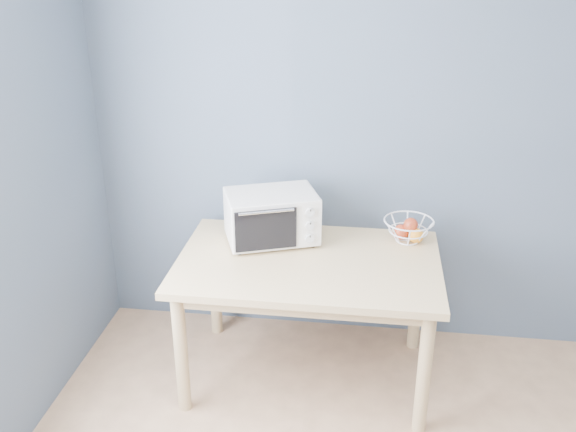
# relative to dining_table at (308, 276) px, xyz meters

# --- Properties ---
(room) EXTENTS (4.01, 4.51, 2.61)m
(room) POSITION_rel_dining_table_xyz_m (0.65, -1.70, 0.65)
(room) COLOR tan
(room) RESTS_ON ground
(dining_table) EXTENTS (1.40, 0.90, 0.75)m
(dining_table) POSITION_rel_dining_table_xyz_m (0.00, 0.00, 0.00)
(dining_table) COLOR tan
(dining_table) RESTS_ON ground
(toaster_oven) EXTENTS (0.58, 0.50, 0.29)m
(toaster_oven) POSITION_rel_dining_table_xyz_m (-0.25, 0.20, 0.25)
(toaster_oven) COLOR silver
(toaster_oven) RESTS_ON dining_table
(fruit_basket) EXTENTS (0.29, 0.29, 0.14)m
(fruit_basket) POSITION_rel_dining_table_xyz_m (0.53, 0.31, 0.17)
(fruit_basket) COLOR white
(fruit_basket) RESTS_ON dining_table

